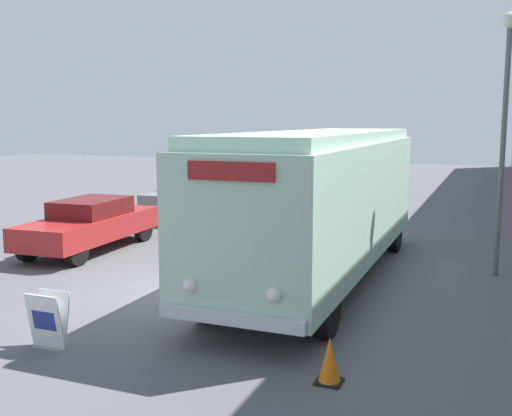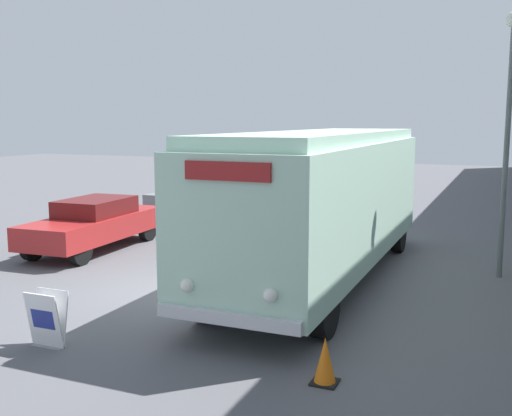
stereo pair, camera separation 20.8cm
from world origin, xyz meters
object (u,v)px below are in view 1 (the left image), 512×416
traffic_cone (329,360)px  streetlamp (505,106)px  parked_car_far (255,182)px  parked_car_near (90,224)px  sign_board (48,321)px  parked_car_distant (293,172)px  vintage_bus (322,197)px  parked_car_mid (192,196)px

traffic_cone → streetlamp: bearing=73.4°
parked_car_far → traffic_cone: 19.46m
parked_car_near → traffic_cone: 10.17m
sign_board → parked_car_distant: 24.09m
streetlamp → traffic_cone: bearing=-106.6°
parked_car_distant → parked_car_near: bearing=-84.5°
parked_car_near → traffic_cone: parked_car_near is taller
vintage_bus → parked_car_near: bearing=175.5°
parked_car_far → sign_board: bearing=-84.2°
streetlamp → parked_car_near: size_ratio=1.24×
parked_car_near → parked_car_mid: bearing=88.3°
parked_car_near → parked_car_distant: (0.04, 17.59, 0.03)m
sign_board → streetlamp: 10.48m
traffic_cone → parked_car_near: bearing=145.3°
parked_car_far → parked_car_mid: bearing=-98.8°
sign_board → parked_car_mid: bearing=108.0°
streetlamp → parked_car_mid: (-10.58, 4.97, -3.09)m
sign_board → parked_car_far: (-3.74, 18.04, 0.36)m
vintage_bus → streetlamp: streetlamp is taller
vintage_bus → streetlamp: (3.70, 1.76, 2.00)m
parked_car_near → traffic_cone: (8.36, -5.78, -0.43)m
parked_car_far → parked_car_distant: bearing=85.2°
parked_car_mid → traffic_cone: (8.48, -11.98, -0.47)m
sign_board → parked_car_distant: bearing=99.2°
parked_car_near → parked_car_distant: size_ratio=1.07×
parked_car_mid → parked_car_distant: parked_car_mid is taller
vintage_bus → parked_car_near: size_ratio=2.11×
vintage_bus → sign_board: bearing=-116.8°
streetlamp → parked_car_near: 10.98m
parked_car_far → parked_car_distant: 5.73m
parked_car_mid → traffic_cone: bearing=-53.4°
sign_board → parked_car_mid: parked_car_mid is taller
parked_car_mid → traffic_cone: size_ratio=6.61×
streetlamp → traffic_cone: 8.14m
vintage_bus → traffic_cone: bearing=-73.0°
streetlamp → parked_car_distant: 19.64m
traffic_cone → vintage_bus: bearing=107.0°
vintage_bus → traffic_cone: (1.60, -5.25, -1.56)m
sign_board → traffic_cone: 4.49m
parked_car_distant → parked_car_mid: bearing=-85.2°
sign_board → parked_car_far: parked_car_far is taller
parked_car_mid → parked_car_near: bearing=-87.5°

